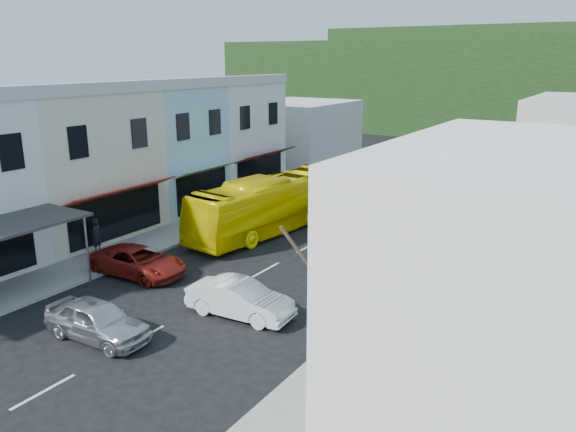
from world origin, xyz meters
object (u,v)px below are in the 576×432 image
object	(u,v)px
pedestrian_left	(97,236)
bus	(271,205)
traffic_signal	(520,157)
car_red	(138,261)
car_silver	(97,321)
direction_sign	(354,286)
car_white	(240,299)
street_tree	(335,302)

from	to	relation	value
pedestrian_left	bus	bearing A→B (deg)	-50.46
bus	traffic_signal	world-z (taller)	traffic_signal
car_red	traffic_signal	xyz separation A→B (m)	(11.26, 29.32, 1.59)
traffic_signal	bus	bearing A→B (deg)	55.84
car_red	bus	bearing A→B (deg)	-10.98
car_silver	direction_sign	xyz separation A→B (m)	(7.68, 5.01, 1.28)
car_white	car_red	world-z (taller)	same
bus	car_red	bearing A→B (deg)	-92.03
car_red	street_tree	distance (m)	13.69
bus	car_silver	bearing A→B (deg)	-75.32
car_silver	car_white	bearing A→B (deg)	-39.39
car_white	traffic_signal	distance (m)	30.68
car_white	car_red	size ratio (longest dim) A/B	0.96
car_silver	street_tree	size ratio (longest dim) A/B	0.64
bus	pedestrian_left	world-z (taller)	bus
car_silver	traffic_signal	bearing A→B (deg)	-14.81
direction_sign	car_red	bearing A→B (deg)	-178.37
bus	car_red	xyz separation A→B (m)	(-1.37, -9.01, -0.85)
car_silver	pedestrian_left	size ratio (longest dim) A/B	2.59
car_red	street_tree	size ratio (longest dim) A/B	0.67
car_silver	car_red	distance (m)	6.17
car_silver	traffic_signal	xyz separation A→B (m)	(7.88, 34.48, 1.59)
street_tree	direction_sign	bearing A→B (deg)	109.04
car_white	bus	bearing A→B (deg)	23.53
bus	traffic_signal	size ratio (longest dim) A/B	2.53
bus	car_silver	size ratio (longest dim) A/B	2.64
bus	street_tree	distance (m)	17.74
car_white	traffic_signal	bearing A→B (deg)	-12.86
traffic_signal	street_tree	bearing A→B (deg)	84.04
direction_sign	pedestrian_left	bearing A→B (deg)	178.44
bus	traffic_signal	distance (m)	22.60
pedestrian_left	street_tree	distance (m)	17.50
car_white	street_tree	distance (m)	7.54
bus	car_white	world-z (taller)	bus
street_tree	traffic_signal	xyz separation A→B (m)	(-1.34, 33.92, -1.16)
car_red	direction_sign	distance (m)	11.13
car_white	street_tree	world-z (taller)	street_tree
bus	pedestrian_left	bearing A→B (deg)	-116.06
direction_sign	traffic_signal	size ratio (longest dim) A/B	0.87
car_white	street_tree	size ratio (longest dim) A/B	0.64
bus	car_red	size ratio (longest dim) A/B	2.52
pedestrian_left	traffic_signal	world-z (taller)	traffic_signal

